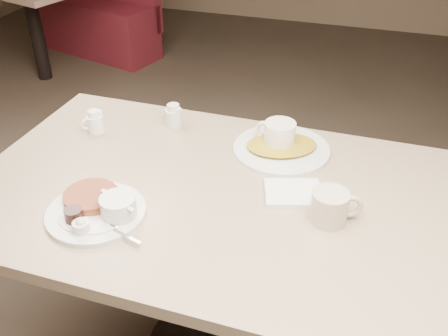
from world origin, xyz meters
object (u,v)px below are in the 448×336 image
(diner_table, at_px, (222,236))
(main_plate, at_px, (99,208))
(creamer_left, at_px, (95,122))
(coffee_mug_near, at_px, (331,206))
(booth_back_left, at_px, (95,6))
(hash_plate, at_px, (281,148))
(coffee_mug_far, at_px, (278,136))
(creamer_right, at_px, (173,116))

(diner_table, xyz_separation_m, main_plate, (-0.28, -0.20, 0.19))
(creamer_left, bearing_deg, main_plate, -58.72)
(coffee_mug_near, distance_m, booth_back_left, 3.48)
(creamer_left, relative_size, hash_plate, 0.19)
(main_plate, xyz_separation_m, coffee_mug_near, (0.60, 0.17, 0.02))
(coffee_mug_near, bearing_deg, main_plate, -164.11)
(creamer_left, height_order, booth_back_left, booth_back_left)
(coffee_mug_near, xyz_separation_m, booth_back_left, (-2.28, 2.60, -0.39))
(creamer_left, bearing_deg, booth_back_left, 121.18)
(diner_table, xyz_separation_m, booth_back_left, (-1.96, 2.57, -0.17))
(main_plate, xyz_separation_m, creamer_left, (-0.24, 0.40, 0.01))
(coffee_mug_near, height_order, creamer_left, coffee_mug_near)
(coffee_mug_far, bearing_deg, booth_back_left, 132.02)
(hash_plate, relative_size, booth_back_left, 0.29)
(creamer_left, bearing_deg, diner_table, -20.66)
(coffee_mug_near, relative_size, hash_plate, 0.37)
(diner_table, distance_m, booth_back_left, 3.24)
(diner_table, bearing_deg, booth_back_left, 127.37)
(coffee_mug_near, xyz_separation_m, coffee_mug_far, (-0.21, 0.31, 0.00))
(coffee_mug_far, height_order, creamer_right, coffee_mug_far)
(creamer_right, relative_size, booth_back_left, 0.06)
(coffee_mug_near, bearing_deg, hash_plate, 123.40)
(coffee_mug_near, distance_m, creamer_left, 0.87)
(diner_table, xyz_separation_m, coffee_mug_far, (0.10, 0.28, 0.22))
(diner_table, height_order, creamer_right, creamer_right)
(creamer_right, distance_m, booth_back_left, 2.82)
(diner_table, distance_m, creamer_left, 0.60)
(creamer_left, height_order, hash_plate, creamer_left)
(creamer_right, xyz_separation_m, hash_plate, (0.40, -0.06, -0.02))
(coffee_mug_near, bearing_deg, booth_back_left, 131.20)
(main_plate, relative_size, booth_back_left, 0.25)
(diner_table, relative_size, main_plate, 4.19)
(hash_plate, bearing_deg, coffee_mug_near, -56.60)
(creamer_left, xyz_separation_m, hash_plate, (0.64, 0.07, -0.02))
(main_plate, bearing_deg, hash_plate, 49.84)
(hash_plate, bearing_deg, diner_table, -113.12)
(creamer_right, bearing_deg, diner_table, -48.68)
(booth_back_left, bearing_deg, diner_table, -52.63)
(creamer_right, bearing_deg, coffee_mug_far, -7.21)
(coffee_mug_near, bearing_deg, diner_table, 174.13)
(main_plate, bearing_deg, creamer_right, 90.52)
(main_plate, distance_m, coffee_mug_near, 0.62)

